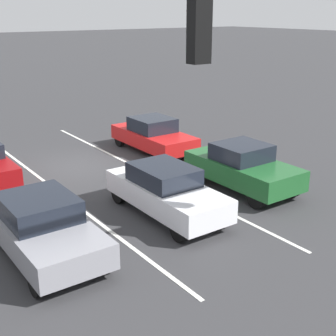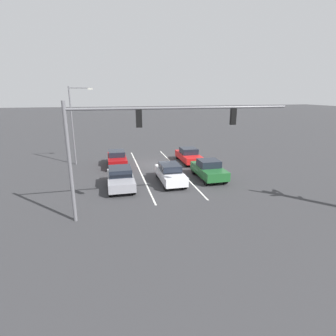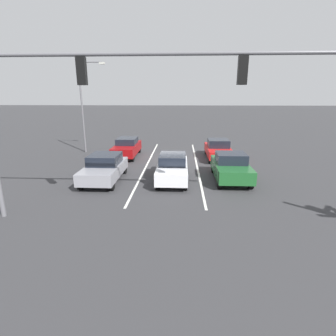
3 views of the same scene
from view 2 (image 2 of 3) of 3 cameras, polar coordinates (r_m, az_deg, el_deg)
The scene contains 10 objects.
ground_plane at distance 26.86m, azimuth -2.85°, elevation 0.80°, with size 240.00×240.00×0.00m, color #333335.
lane_stripe_left_divider at distance 25.36m, azimuth 2.02°, elevation -0.10°, with size 0.12×16.02×0.01m, color silver.
lane_stripe_center_divider at distance 24.68m, azimuth -6.13°, elevation -0.64°, with size 0.12×16.02×0.01m, color silver.
car_white_midlane_front at distance 21.21m, azimuth 0.48°, elevation -1.16°, with size 1.73×4.44×1.54m.
car_gray_rightlane_front at distance 20.42m, azimuth -10.30°, elevation -2.12°, with size 1.92×4.29×1.54m.
car_darkgreen_leftlane_front at distance 22.44m, azimuth 8.87°, elevation -0.30°, with size 1.92×4.22×1.62m.
car_red_leftlane_second at distance 27.55m, azimuth 4.53°, elevation 2.77°, with size 1.82×4.40×1.52m.
car_maroon_rightlane_second at distance 26.53m, azimuth -11.05°, elevation 2.07°, with size 1.75×4.33×1.53m.
traffic_signal_gantry at distance 14.76m, azimuth -5.45°, elevation 7.94°, with size 12.94×0.37×6.68m.
street_lamp_right_shoulder at distance 27.63m, azimuth -19.65°, elevation 9.80°, with size 2.26×0.24×7.67m.
Camera 2 is at (4.68, 25.49, 7.06)m, focal length 28.00 mm.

